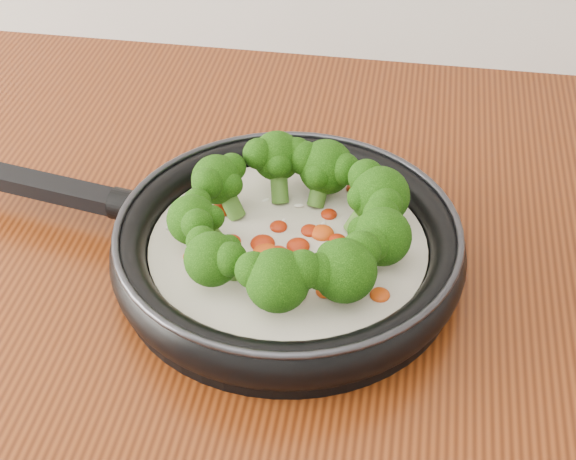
# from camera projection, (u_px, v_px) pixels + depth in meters

# --- Properties ---
(skillet) EXTENTS (0.53, 0.38, 0.10)m
(skillet) POSITION_uv_depth(u_px,v_px,m) (288.00, 241.00, 0.79)
(skillet) COLOR black
(skillet) RESTS_ON counter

